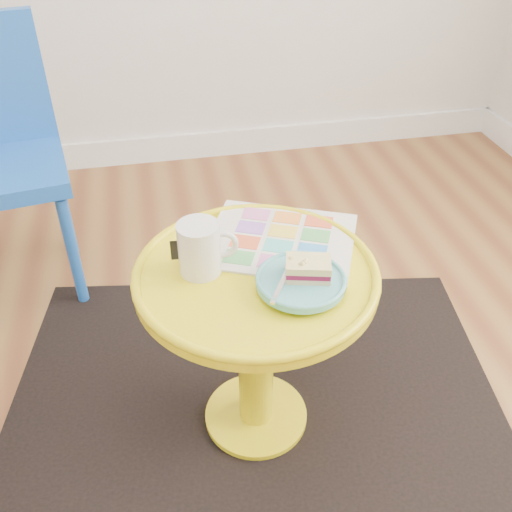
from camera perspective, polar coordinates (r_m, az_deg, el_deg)
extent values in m
cube|color=white|center=(2.71, -17.25, 9.54)|extent=(4.00, 0.02, 0.12)
cube|color=black|center=(1.54, 0.00, -15.81)|extent=(1.46, 1.30, 0.01)
cylinder|color=yellow|center=(1.54, 0.00, -15.65)|extent=(0.26, 0.26, 0.02)
cylinder|color=yellow|center=(1.36, 0.00, -9.70)|extent=(0.08, 0.08, 0.44)
cylinder|color=yellow|center=(1.20, 0.00, -2.02)|extent=(0.52, 0.52, 0.03)
cylinder|color=blue|center=(1.83, -17.82, 0.27)|extent=(0.03, 0.03, 0.39)
cylinder|color=blue|center=(2.08, -18.68, 4.78)|extent=(0.03, 0.03, 0.39)
cube|color=blue|center=(1.85, -24.14, 7.66)|extent=(0.42, 0.42, 0.05)
cube|color=silver|center=(1.28, 2.47, 1.63)|extent=(0.41, 0.38, 0.01)
cylinder|color=silver|center=(1.17, -5.70, 0.75)|extent=(0.09, 0.09, 0.11)
torus|color=silver|center=(1.17, -3.38, 1.15)|extent=(0.07, 0.02, 0.07)
cylinder|color=#D1B78C|center=(1.14, -5.85, 2.83)|extent=(0.08, 0.08, 0.01)
cylinder|color=#50A6AA|center=(1.15, 4.48, -2.94)|extent=(0.07, 0.07, 0.01)
cylinder|color=#50A6AA|center=(1.14, 4.51, -2.55)|extent=(0.18, 0.18, 0.01)
cube|color=#D3BC8C|center=(1.14, 5.20, -1.80)|extent=(0.10, 0.08, 0.01)
cube|color=maroon|center=(1.14, 5.23, -1.33)|extent=(0.10, 0.08, 0.01)
cube|color=#EADB8C|center=(1.13, 5.27, -0.79)|extent=(0.10, 0.08, 0.02)
cube|color=silver|center=(1.12, 2.50, -2.97)|extent=(0.07, 0.10, 0.00)
cube|color=silver|center=(1.17, 3.47, -0.90)|extent=(0.03, 0.04, 0.00)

